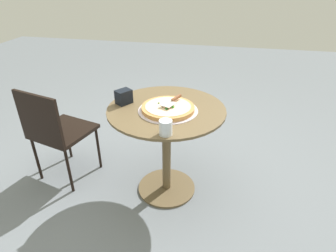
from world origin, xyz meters
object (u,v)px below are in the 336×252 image
object	(u,v)px
patio_table	(166,134)
napkin_dispenser	(124,97)
pizza_server	(173,101)
patio_chair_far	(55,129)
pizza_on_tray	(168,108)
drinking_cup	(166,128)

from	to	relation	value
patio_table	napkin_dispenser	xyz separation A→B (m)	(0.02, 0.32, 0.27)
pizza_server	patio_chair_far	bearing A→B (deg)	93.15
patio_table	pizza_server	distance (m)	0.28
patio_chair_far	pizza_server	bearing A→B (deg)	-86.85
napkin_dispenser	patio_table	bearing A→B (deg)	-57.40
pizza_on_tray	patio_chair_far	bearing A→B (deg)	90.44
patio_table	napkin_dispenser	size ratio (longest dim) A/B	7.82
drinking_cup	patio_chair_far	xyz separation A→B (m)	(0.31, 0.98, -0.30)
patio_table	napkin_dispenser	distance (m)	0.42
pizza_on_tray	napkin_dispenser	bearing A→B (deg)	80.97
napkin_dispenser	patio_chair_far	size ratio (longest dim) A/B	0.13
pizza_server	napkin_dispenser	xyz separation A→B (m)	(0.01, 0.37, -0.01)
patio_table	pizza_server	bearing A→B (deg)	-79.07
patio_table	pizza_on_tray	bearing A→B (deg)	-152.20
pizza_on_tray	napkin_dispenser	world-z (taller)	napkin_dispenser
pizza_on_tray	pizza_server	bearing A→B (deg)	-27.48
patio_chair_far	drinking_cup	bearing A→B (deg)	-107.80
pizza_server	patio_chair_far	xyz separation A→B (m)	(-0.05, 0.95, -0.31)
patio_table	pizza_server	world-z (taller)	pizza_server
patio_chair_far	pizza_on_tray	bearing A→B (deg)	-89.56
drinking_cup	pizza_server	bearing A→B (deg)	4.60
patio_table	pizza_on_tray	world-z (taller)	pizza_on_tray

